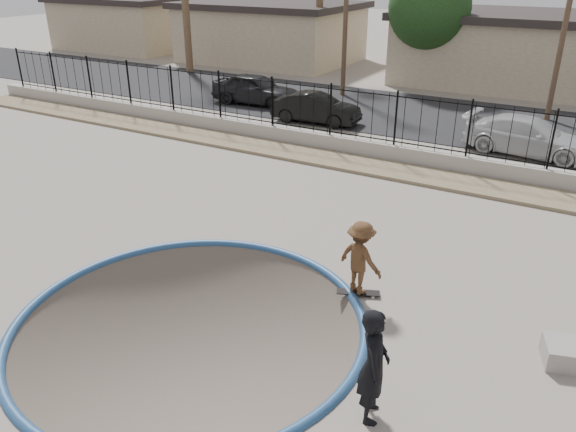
# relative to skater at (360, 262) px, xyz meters

# --- Properties ---
(ground) EXTENTS (120.00, 120.00, 2.20)m
(ground) POSITION_rel_skater_xyz_m (-2.45, 10.40, -1.91)
(ground) COLOR slate
(ground) RESTS_ON ground
(bowl_pit) EXTENTS (6.84, 6.84, 1.80)m
(bowl_pit) POSITION_rel_skater_xyz_m (-2.45, -2.60, -0.81)
(bowl_pit) COLOR #4F453C
(bowl_pit) RESTS_ON ground
(coping_ring) EXTENTS (7.04, 7.04, 0.20)m
(coping_ring) POSITION_rel_skater_xyz_m (-2.45, -2.60, -0.81)
(coping_ring) COLOR navy
(coping_ring) RESTS_ON ground
(rock_strip) EXTENTS (42.00, 1.60, 0.11)m
(rock_strip) POSITION_rel_skater_xyz_m (-2.45, 7.60, -0.75)
(rock_strip) COLOR #8E7B5D
(rock_strip) RESTS_ON ground
(retaining_wall) EXTENTS (42.00, 0.45, 0.60)m
(retaining_wall) POSITION_rel_skater_xyz_m (-2.45, 8.70, -0.51)
(retaining_wall) COLOR #9D948A
(retaining_wall) RESTS_ON ground
(fence) EXTENTS (40.00, 0.04, 1.80)m
(fence) POSITION_rel_skater_xyz_m (-2.45, 8.70, 0.69)
(fence) COLOR black
(fence) RESTS_ON retaining_wall
(street) EXTENTS (90.00, 8.00, 0.04)m
(street) POSITION_rel_skater_xyz_m (-2.45, 15.40, -0.79)
(street) COLOR black
(street) RESTS_ON ground
(house_west_far) EXTENTS (10.60, 8.60, 3.90)m
(house_west_far) POSITION_rel_skater_xyz_m (-30.45, 24.90, 1.17)
(house_west_far) COLOR tan
(house_west_far) RESTS_ON ground
(house_west) EXTENTS (11.60, 8.60, 3.90)m
(house_west) POSITION_rel_skater_xyz_m (-17.45, 24.90, 1.16)
(house_west) COLOR tan
(house_west) RESTS_ON ground
(house_center) EXTENTS (10.60, 8.60, 3.90)m
(house_center) POSITION_rel_skater_xyz_m (-2.45, 24.90, 1.17)
(house_center) COLOR tan
(house_center) RESTS_ON ground
(utility_pole_left) EXTENTS (1.70, 0.24, 9.00)m
(utility_pole_left) POSITION_rel_skater_xyz_m (-8.45, 17.40, 3.89)
(utility_pole_left) COLOR #473323
(utility_pole_left) RESTS_ON ground
(utility_pole_mid) EXTENTS (1.70, 0.24, 9.50)m
(utility_pole_mid) POSITION_rel_skater_xyz_m (1.55, 17.40, 4.15)
(utility_pole_mid) COLOR #473323
(utility_pole_mid) RESTS_ON ground
(street_tree_left) EXTENTS (4.32, 4.32, 6.36)m
(street_tree_left) POSITION_rel_skater_xyz_m (-5.45, 21.40, 3.38)
(street_tree_left) COLOR #473323
(street_tree_left) RESTS_ON ground
(skater) EXTENTS (1.17, 0.87, 1.62)m
(skater) POSITION_rel_skater_xyz_m (0.00, 0.00, 0.00)
(skater) COLOR brown
(skater) RESTS_ON ground
(skateboard) EXTENTS (0.93, 0.57, 0.08)m
(skateboard) POSITION_rel_skater_xyz_m (0.00, 0.00, -0.74)
(skateboard) COLOR black
(skateboard) RESTS_ON ground
(videographer) EXTENTS (0.69, 0.83, 1.95)m
(videographer) POSITION_rel_skater_xyz_m (1.55, -3.10, 0.17)
(videographer) COLOR black
(videographer) RESTS_ON ground
(car_a) EXTENTS (4.41, 2.04, 1.46)m
(car_a) POSITION_rel_skater_xyz_m (-11.30, 13.40, -0.04)
(car_a) COLOR black
(car_a) RESTS_ON street
(car_b) EXTENTS (3.93, 1.65, 1.26)m
(car_b) POSITION_rel_skater_xyz_m (-7.13, 11.80, -0.14)
(car_b) COLOR black
(car_b) RESTS_ON street
(car_c) EXTENTS (4.71, 2.31, 1.32)m
(car_c) POSITION_rel_skater_xyz_m (1.53, 11.80, -0.11)
(car_c) COLOR #BEBEC0
(car_c) RESTS_ON street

